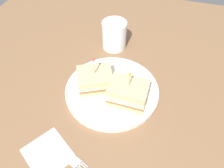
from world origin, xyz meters
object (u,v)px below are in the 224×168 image
object	(u,v)px
plate	(112,90)
sandwich_half_back	(95,80)
fork	(68,156)
drink_glass	(114,36)
napkin	(48,154)
sandwich_half_front	(128,93)

from	to	relation	value
plate	sandwich_half_back	bearing A→B (deg)	-87.61
sandwich_half_back	fork	bearing A→B (deg)	1.77
plate	sandwich_half_back	distance (cm)	5.67
plate	drink_glass	bearing A→B (deg)	-165.78
drink_glass	napkin	size ratio (longest dim) A/B	0.92
plate	drink_glass	xyz separation A→B (cm)	(-19.38, -4.91, 3.39)
sandwich_half_front	fork	world-z (taller)	sandwich_half_front
sandwich_half_front	napkin	world-z (taller)	sandwich_half_front
plate	sandwich_half_front	bearing A→B (deg)	63.42
sandwich_half_front	fork	xyz separation A→B (cm)	(18.20, -9.15, -4.00)
plate	sandwich_half_back	world-z (taller)	sandwich_half_back
napkin	fork	size ratio (longest dim) A/B	0.80
drink_glass	fork	xyz separation A→B (cm)	(40.08, 0.75, -3.86)
plate	napkin	bearing A→B (deg)	-22.33
drink_glass	fork	size ratio (longest dim) A/B	0.74
drink_glass	napkin	bearing A→B (deg)	-5.40
plate	sandwich_half_front	distance (cm)	6.60
plate	fork	size ratio (longest dim) A/B	2.07
drink_glass	fork	world-z (taller)	drink_glass
sandwich_half_back	napkin	distance (cm)	21.80
fork	drink_glass	bearing A→B (deg)	-178.93
sandwich_half_front	napkin	size ratio (longest dim) A/B	1.03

